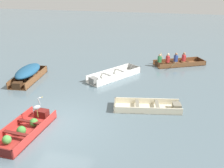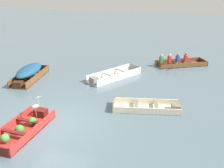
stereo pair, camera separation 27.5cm
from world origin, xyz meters
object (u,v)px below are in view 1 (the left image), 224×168
(dinghy_red_foreground, at_px, (25,129))
(heron_on_dinghy, at_px, (37,107))
(skiff_white_near_moored, at_px, (112,76))
(skiff_wooden_brown_outer_moored, at_px, (28,73))
(rowboat_wooden_brown_with_crew, at_px, (176,62))
(skiff_cream_mid_moored, at_px, (150,107))

(dinghy_red_foreground, distance_m, heron_on_dinghy, 0.96)
(skiff_white_near_moored, bearing_deg, skiff_wooden_brown_outer_moored, -162.20)
(skiff_wooden_brown_outer_moored, distance_m, rowboat_wooden_brown_with_crew, 9.89)
(skiff_white_near_moored, xyz_separation_m, skiff_cream_mid_moored, (2.64, -3.44, -0.03))
(skiff_white_near_moored, bearing_deg, dinghy_red_foreground, -106.09)
(dinghy_red_foreground, distance_m, rowboat_wooden_brown_with_crew, 11.54)
(skiff_white_near_moored, height_order, rowboat_wooden_brown_with_crew, rowboat_wooden_brown_with_crew)
(dinghy_red_foreground, distance_m, skiff_cream_mid_moored, 5.47)
(skiff_white_near_moored, distance_m, heron_on_dinghy, 6.20)
(rowboat_wooden_brown_with_crew, distance_m, heron_on_dinghy, 10.91)
(dinghy_red_foreground, relative_size, rowboat_wooden_brown_with_crew, 0.82)
(skiff_white_near_moored, xyz_separation_m, heron_on_dinghy, (-1.61, -5.94, 0.72))
(rowboat_wooden_brown_with_crew, bearing_deg, skiff_white_near_moored, -136.20)
(skiff_white_near_moored, xyz_separation_m, rowboat_wooden_brown_with_crew, (3.71, 3.56, 0.06))
(heron_on_dinghy, bearing_deg, skiff_cream_mid_moored, 30.53)
(dinghy_red_foreground, relative_size, skiff_cream_mid_moored, 0.94)
(dinghy_red_foreground, relative_size, heron_on_dinghy, 3.54)
(skiff_wooden_brown_outer_moored, bearing_deg, skiff_cream_mid_moored, -14.49)
(skiff_cream_mid_moored, height_order, rowboat_wooden_brown_with_crew, rowboat_wooden_brown_with_crew)
(skiff_wooden_brown_outer_moored, bearing_deg, rowboat_wooden_brown_with_crew, 30.99)
(skiff_wooden_brown_outer_moored, distance_m, heron_on_dinghy, 5.44)
(rowboat_wooden_brown_with_crew, bearing_deg, skiff_wooden_brown_outer_moored, -149.01)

